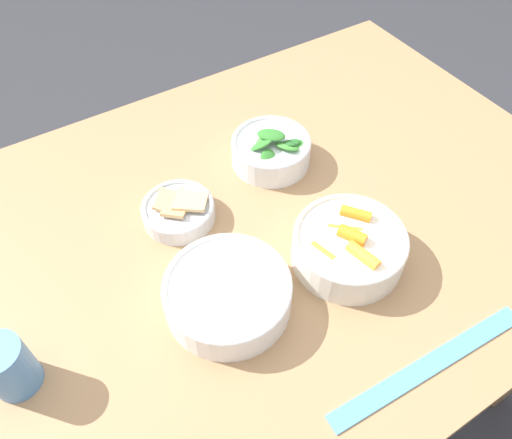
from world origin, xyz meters
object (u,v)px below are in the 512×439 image
(bowl_carrots, at_px, (348,246))
(cup, at_px, (8,367))
(ruler, at_px, (429,365))
(bowl_cookies, at_px, (178,210))
(bowl_greens, at_px, (272,150))
(bowl_beans_hotdog, at_px, (228,294))

(bowl_carrots, bearing_deg, cup, -8.25)
(ruler, bearing_deg, bowl_cookies, -67.74)
(bowl_greens, xyz_separation_m, bowl_beans_hotdog, (0.23, 0.23, -0.00))
(bowl_carrots, height_order, bowl_beans_hotdog, bowl_carrots)
(bowl_cookies, bearing_deg, cup, 25.17)
(bowl_beans_hotdog, height_order, cup, cup)
(bowl_beans_hotdog, bearing_deg, bowl_greens, -134.69)
(bowl_carrots, relative_size, bowl_beans_hotdog, 0.94)
(bowl_greens, xyz_separation_m, bowl_cookies, (0.22, 0.03, -0.01))
(bowl_greens, height_order, bowl_cookies, bowl_greens)
(bowl_beans_hotdog, xyz_separation_m, ruler, (-0.19, 0.24, -0.03))
(bowl_carrots, distance_m, bowl_cookies, 0.30)
(cup, bearing_deg, bowl_carrots, 171.75)
(bowl_cookies, bearing_deg, bowl_greens, -170.88)
(bowl_cookies, bearing_deg, bowl_beans_hotdog, 86.25)
(ruler, bearing_deg, cup, -29.73)
(bowl_greens, xyz_separation_m, ruler, (0.04, 0.47, -0.03))
(bowl_carrots, distance_m, bowl_beans_hotdog, 0.21)
(bowl_beans_hotdog, relative_size, bowl_cookies, 1.53)
(bowl_greens, height_order, bowl_beans_hotdog, bowl_greens)
(bowl_greens, distance_m, cup, 0.57)
(bowl_carrots, bearing_deg, ruler, 85.53)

